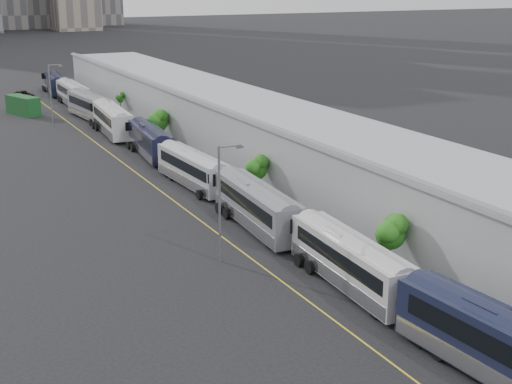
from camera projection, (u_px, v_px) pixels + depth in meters
sidewalk at (290, 197)px, 69.74m from camera, size 10.00×170.00×0.12m
lane_line at (190, 213)px, 65.18m from camera, size 0.12×160.00×0.02m
depot at (325, 159)px, 70.49m from camera, size 12.45×160.40×7.20m
bus_1 at (507, 355)px, 37.15m from camera, size 3.83×14.04×4.05m
bus_2 at (351, 266)px, 49.08m from camera, size 3.32×13.02×3.77m
bus_3 at (257, 210)px, 60.83m from camera, size 3.62×13.56×3.92m
bus_4 at (193, 172)px, 73.21m from camera, size 3.17×12.75×3.69m
bus_5 at (150, 144)px, 85.74m from camera, size 3.79×12.91×3.72m
bus_6 at (112, 122)px, 97.71m from camera, size 3.79×13.92×4.02m
bus_7 at (91, 109)px, 108.25m from camera, size 3.98×13.78×3.97m
bus_8 at (73, 96)px, 120.30m from camera, size 2.99×13.49×3.94m
bus_9 at (55, 85)px, 132.83m from camera, size 3.79×12.99×3.74m
tree_1 at (391, 231)px, 50.23m from camera, size 2.17×2.17×4.64m
tree_2 at (256, 167)px, 68.21m from camera, size 2.05×2.05×4.36m
tree_3 at (158, 119)px, 91.46m from camera, size 2.57×2.57×4.57m
tree_4 at (120, 99)px, 108.06m from camera, size 1.02×1.02×3.72m
street_lamp_near at (222, 196)px, 52.66m from camera, size 2.04×0.22×8.97m
street_lamp_far at (52, 91)px, 101.79m from camera, size 2.04×0.22×8.98m
shipping_container at (23, 105)px, 112.14m from camera, size 4.50×7.15×2.97m
suv at (24, 95)px, 126.89m from camera, size 3.38×5.66×1.47m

